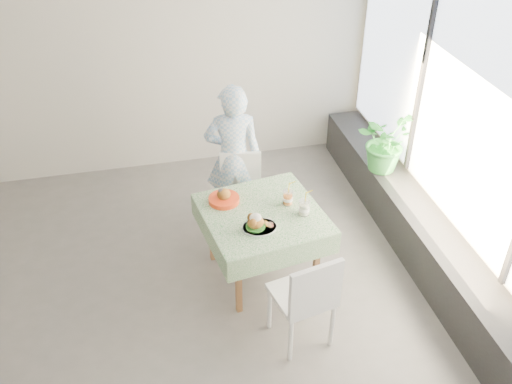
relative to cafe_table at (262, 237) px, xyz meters
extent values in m
plane|color=#595654|center=(-1.20, -0.23, -0.46)|extent=(6.00, 6.00, 0.00)
cube|color=beige|center=(-1.20, 2.27, 0.94)|extent=(6.00, 0.02, 2.80)
cube|color=beige|center=(1.80, -0.23, 0.94)|extent=(0.02, 5.00, 2.80)
cube|color=#D1E0F9|center=(1.77, -0.23, 1.19)|extent=(0.01, 4.80, 2.18)
cube|color=black|center=(1.60, -0.23, -0.21)|extent=(0.40, 4.80, 0.50)
cube|color=brown|center=(0.00, 0.00, 0.25)|extent=(1.03, 1.03, 0.04)
cube|color=beige|center=(0.00, 0.00, 0.28)|extent=(1.18, 1.18, 0.01)
cube|color=white|center=(-0.07, 0.65, -0.01)|extent=(0.50, 0.50, 0.04)
cube|color=white|center=(-0.03, 0.83, 0.22)|extent=(0.42, 0.12, 0.42)
cube|color=white|center=(0.13, -0.83, 0.03)|extent=(0.54, 0.54, 0.04)
cube|color=white|center=(0.17, -1.03, 0.27)|extent=(0.45, 0.14, 0.45)
imported|color=#90BEE7|center=(-0.09, 0.91, 0.34)|extent=(0.63, 0.47, 1.60)
cylinder|color=white|center=(-0.08, -0.22, 0.29)|extent=(0.31, 0.31, 0.02)
cylinder|color=#134D13|center=(-0.12, -0.22, 0.31)|extent=(0.17, 0.17, 0.02)
ellipsoid|color=#966024|center=(-0.12, -0.22, 0.35)|extent=(0.14, 0.13, 0.11)
ellipsoid|color=white|center=(-0.12, -0.22, 0.40)|extent=(0.10, 0.10, 0.07)
cylinder|color=maroon|center=(0.01, -0.23, 0.31)|extent=(0.05, 0.05, 0.03)
cylinder|color=white|center=(0.26, 0.08, 0.35)|extent=(0.09, 0.09, 0.13)
cylinder|color=orange|center=(0.26, 0.08, 0.33)|extent=(0.08, 0.08, 0.10)
cylinder|color=white|center=(0.26, 0.08, 0.42)|extent=(0.10, 0.10, 0.01)
cylinder|color=yellow|center=(0.26, 0.08, 0.47)|extent=(0.01, 0.03, 0.18)
cylinder|color=white|center=(0.36, -0.11, 0.35)|extent=(0.10, 0.10, 0.14)
cylinder|color=white|center=(0.36, -0.11, 0.34)|extent=(0.09, 0.09, 0.10)
cylinder|color=white|center=(0.36, -0.11, 0.42)|extent=(0.10, 0.10, 0.01)
cylinder|color=yellow|center=(0.36, -0.11, 0.48)|extent=(0.01, 0.04, 0.19)
cylinder|color=red|center=(-0.31, 0.25, 0.30)|extent=(0.29, 0.29, 0.05)
cylinder|color=white|center=(-0.31, 0.25, 0.32)|extent=(0.24, 0.24, 0.02)
ellipsoid|color=#966024|center=(-0.31, 0.25, 0.36)|extent=(0.13, 0.12, 0.11)
imported|color=#2C853F|center=(1.53, 0.82, 0.37)|extent=(0.80, 0.79, 0.67)
camera|label=1|loc=(-0.99, -4.01, 3.38)|focal=40.00mm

